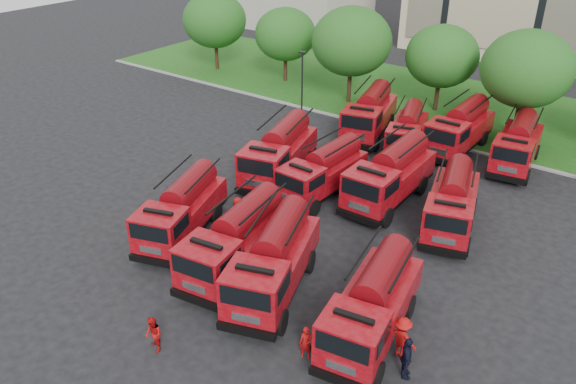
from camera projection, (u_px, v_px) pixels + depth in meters
name	position (u px, v px, depth m)	size (l,w,h in m)	color
ground	(270.00, 244.00, 30.02)	(140.00, 140.00, 0.00)	black
lawn	(455.00, 106.00, 48.36)	(70.00, 16.00, 0.12)	#174B14
curb	(415.00, 136.00, 42.63)	(70.00, 0.30, 0.14)	gray
tree_0	(214.00, 20.00, 55.56)	(6.30, 6.30, 7.70)	#382314
tree_1	(285.00, 34.00, 52.35)	(5.71, 5.71, 6.98)	#382314
tree_2	(352.00, 41.00, 46.76)	(6.72, 6.72, 8.22)	#382314
tree_3	(442.00, 56.00, 45.23)	(5.88, 5.88, 7.19)	#382314
tree_4	(527.00, 69.00, 40.29)	(6.55, 6.55, 8.01)	#382314
lamp_post_0	(302.00, 78.00, 45.95)	(0.60, 0.25, 5.11)	black
fire_truck_0	(182.00, 209.00, 30.06)	(4.51, 7.37, 3.18)	black
fire_truck_1	(237.00, 240.00, 27.35)	(3.58, 7.61, 3.33)	black
fire_truck_2	(274.00, 260.00, 25.82)	(4.81, 7.84, 3.38)	black
fire_truck_3	(373.00, 304.00, 23.25)	(3.57, 7.39, 3.23)	black
fire_truck_4	(279.00, 152.00, 36.07)	(4.52, 8.12, 3.51)	black
fire_truck_5	(323.00, 171.00, 34.08)	(2.74, 6.93, 3.11)	black
fire_truck_6	(391.00, 175.00, 33.28)	(2.88, 7.69, 3.49)	black
fire_truck_7	(452.00, 202.00, 30.73)	(4.18, 7.36, 3.18)	black
fire_truck_8	(370.00, 113.00, 42.17)	(4.41, 7.99, 3.45)	black
fire_truck_9	(407.00, 131.00, 39.91)	(3.99, 6.81, 2.94)	black
fire_truck_10	(460.00, 128.00, 39.71)	(2.84, 7.49, 3.39)	black
fire_truck_11	(517.00, 144.00, 37.54)	(3.30, 7.26, 3.19)	black
firefighter_0	(306.00, 357.00, 22.85)	(0.55, 0.40, 1.52)	#AD0D0D
firefighter_1	(156.00, 350.00, 23.19)	(0.80, 0.44, 1.65)	#AD0D0D
firefighter_2	(404.00, 376.00, 21.95)	(1.12, 0.64, 1.92)	black
firefighter_3	(400.00, 355.00, 22.92)	(1.25, 0.64, 1.93)	#AD0D0D
firefighter_4	(239.00, 228.00, 31.42)	(0.94, 0.61, 1.91)	#AD0D0D
firefighter_5	(445.00, 215.00, 32.57)	(1.57, 0.68, 1.69)	#AD0D0D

